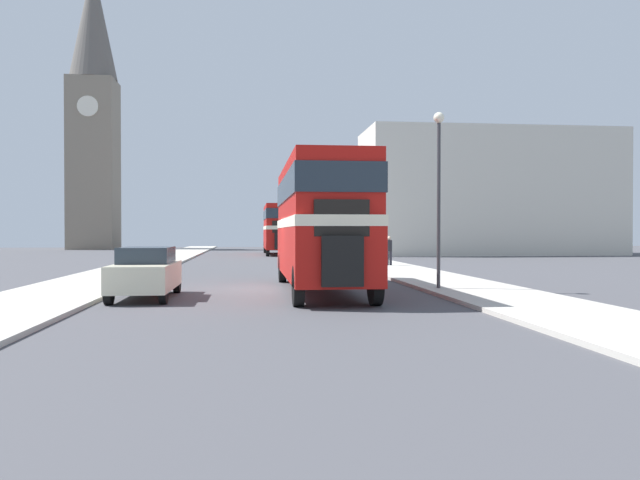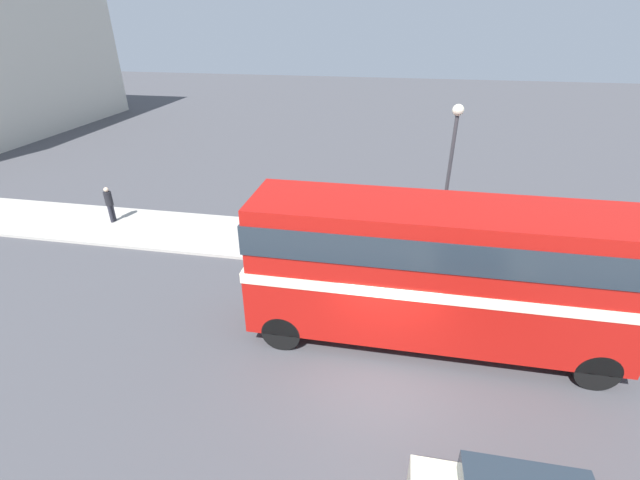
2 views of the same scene
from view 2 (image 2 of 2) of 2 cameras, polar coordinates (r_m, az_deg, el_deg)
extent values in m
plane|color=#47474C|center=(11.92, 8.31, -17.30)|extent=(120.00, 120.00, 0.00)
cube|color=#B7B2A8|center=(17.34, 9.52, -1.27)|extent=(3.50, 120.00, 0.12)
cube|color=#B2140F|center=(12.35, 14.44, -8.03)|extent=(2.38, 9.98, 1.62)
cube|color=beige|center=(11.83, 14.98, -4.25)|extent=(2.41, 10.02, 0.30)
cube|color=#B2140F|center=(11.33, 15.61, 0.19)|extent=(2.34, 9.78, 1.77)
cube|color=#232D38|center=(11.29, 15.67, 0.59)|extent=(2.41, 9.88, 0.80)
cube|color=black|center=(13.87, 36.03, -9.24)|extent=(1.07, 0.20, 1.30)
cube|color=black|center=(13.27, 36.81, -5.38)|extent=(1.43, 0.12, 0.95)
cylinder|color=black|center=(13.09, 32.95, -14.37)|extent=(0.28, 1.10, 1.10)
cylinder|color=black|center=(14.62, 30.27, -8.98)|extent=(0.28, 1.10, 1.10)
cylinder|color=black|center=(12.26, -5.13, -12.08)|extent=(0.28, 1.10, 1.10)
cylinder|color=black|center=(13.88, -2.87, -6.61)|extent=(0.28, 1.10, 1.10)
cylinder|color=#282833|center=(21.25, -26.13, 3.13)|extent=(0.15, 0.15, 0.79)
cylinder|color=#282833|center=(21.38, -25.86, 3.33)|extent=(0.15, 0.15, 0.79)
cylinder|color=black|center=(21.06, -26.39, 4.97)|extent=(0.33, 0.33, 0.62)
sphere|color=beige|center=(20.92, -26.63, 6.02)|extent=(0.21, 0.21, 0.21)
cylinder|color=#38383D|center=(15.14, 16.34, 5.30)|extent=(0.12, 0.12, 5.50)
sphere|color=#EFEACC|center=(14.33, 17.95, 16.16)|extent=(0.36, 0.36, 0.36)
camera|label=1|loc=(24.13, 74.91, -9.44)|focal=35.00mm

